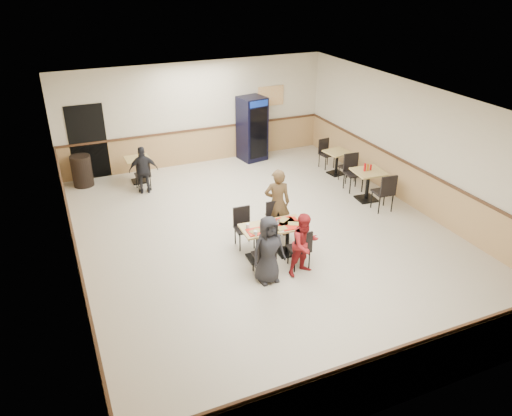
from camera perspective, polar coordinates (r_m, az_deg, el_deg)
name	(u,v)px	position (r m, az deg, el deg)	size (l,w,h in m)	color
ground	(266,236)	(11.14, 1.16, -3.27)	(10.00, 10.00, 0.00)	beige
room_shell	(287,163)	(13.67, 3.55, 5.20)	(10.00, 10.00, 10.00)	silver
main_table	(273,236)	(10.23, 1.95, -3.21)	(1.34, 0.72, 0.70)	black
main_chairs	(271,237)	(10.22, 1.70, -3.37)	(1.24, 1.59, 0.89)	black
diner_woman_left	(268,250)	(9.35, 1.42, -4.80)	(0.66, 0.43, 1.36)	#222227
diner_woman_right	(305,244)	(9.63, 5.57, -4.16)	(0.62, 0.49, 1.28)	maroon
diner_man_opposite	(277,203)	(10.87, 2.44, 0.58)	(0.57, 0.38, 1.57)	brown
lone_diner	(144,170)	(13.31, -12.72, 4.25)	(0.75, 0.31, 1.27)	#222227
tabletop_clutter	(276,226)	(10.07, 2.31, -2.05)	(1.17, 0.62, 0.12)	red
side_table_near	(368,181)	(12.94, 12.67, 3.06)	(0.80, 0.80, 0.79)	black
side_table_near_chair_south	(383,191)	(12.49, 14.31, 1.88)	(0.46, 0.46, 1.00)	black
side_table_near_chair_north	(354,173)	(13.42, 11.13, 3.96)	(0.46, 0.46, 1.00)	black
side_table_far	(337,159)	(14.43, 9.23, 5.54)	(0.71, 0.71, 0.68)	black
side_table_far_chair_south	(347,166)	(14.02, 10.40, 4.71)	(0.40, 0.40, 0.86)	black
side_table_far_chair_north	(327,154)	(14.87, 8.12, 6.17)	(0.40, 0.40, 0.86)	black
condiment_caddy	(367,167)	(12.83, 12.59, 4.57)	(0.23, 0.06, 0.20)	red
back_table	(138,166)	(14.10, -13.31, 4.68)	(0.65, 0.65, 0.69)	black
back_table_chair_lone	(143,174)	(13.60, -12.84, 3.81)	(0.41, 0.41, 0.88)	black
pepsi_cooler	(252,129)	(15.23, -0.44, 9.05)	(0.84, 0.84, 1.93)	black
trash_bin	(82,171)	(14.29, -19.27, 4.03)	(0.54, 0.54, 0.85)	black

